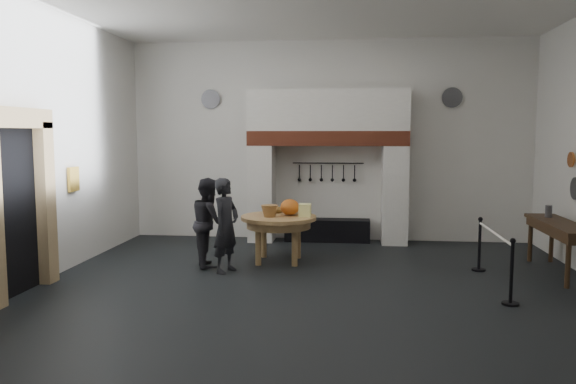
# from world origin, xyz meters

# --- Properties ---
(floor) EXTENTS (9.00, 8.00, 0.02)m
(floor) POSITION_xyz_m (0.00, 0.00, 0.00)
(floor) COLOR black
(floor) RESTS_ON ground
(wall_back) EXTENTS (9.00, 0.02, 4.50)m
(wall_back) POSITION_xyz_m (0.00, 4.00, 2.25)
(wall_back) COLOR silver
(wall_back) RESTS_ON floor
(wall_front) EXTENTS (9.00, 0.02, 4.50)m
(wall_front) POSITION_xyz_m (0.00, -4.00, 2.25)
(wall_front) COLOR silver
(wall_front) RESTS_ON floor
(wall_left) EXTENTS (0.02, 8.00, 4.50)m
(wall_left) POSITION_xyz_m (-4.50, 0.00, 2.25)
(wall_left) COLOR silver
(wall_left) RESTS_ON floor
(chimney_pier_left) EXTENTS (0.55, 0.70, 2.15)m
(chimney_pier_left) POSITION_xyz_m (-1.48, 3.65, 1.07)
(chimney_pier_left) COLOR silver
(chimney_pier_left) RESTS_ON floor
(chimney_pier_right) EXTENTS (0.55, 0.70, 2.15)m
(chimney_pier_right) POSITION_xyz_m (1.48, 3.65, 1.07)
(chimney_pier_right) COLOR silver
(chimney_pier_right) RESTS_ON floor
(hearth_brick_band) EXTENTS (3.50, 0.72, 0.32)m
(hearth_brick_band) POSITION_xyz_m (0.00, 3.65, 2.31)
(hearth_brick_band) COLOR #9E442B
(hearth_brick_band) RESTS_ON chimney_pier_left
(chimney_hood) EXTENTS (3.50, 0.70, 0.90)m
(chimney_hood) POSITION_xyz_m (0.00, 3.65, 2.92)
(chimney_hood) COLOR silver
(chimney_hood) RESTS_ON hearth_brick_band
(iron_range) EXTENTS (1.90, 0.45, 0.50)m
(iron_range) POSITION_xyz_m (0.00, 3.72, 0.25)
(iron_range) COLOR black
(iron_range) RESTS_ON floor
(utensil_rail) EXTENTS (1.60, 0.02, 0.02)m
(utensil_rail) POSITION_xyz_m (0.00, 3.92, 1.75)
(utensil_rail) COLOR black
(utensil_rail) RESTS_ON wall_back
(door_recess) EXTENTS (0.04, 1.10, 2.50)m
(door_recess) POSITION_xyz_m (-4.47, -1.00, 1.25)
(door_recess) COLOR black
(door_recess) RESTS_ON floor
(door_jamb_far) EXTENTS (0.22, 0.30, 2.60)m
(door_jamb_far) POSITION_xyz_m (-4.38, -0.30, 1.30)
(door_jamb_far) COLOR tan
(door_jamb_far) RESTS_ON floor
(door_lintel) EXTENTS (0.22, 1.70, 0.30)m
(door_lintel) POSITION_xyz_m (-4.38, -1.00, 2.65)
(door_lintel) COLOR tan
(door_lintel) RESTS_ON door_jamb_near
(wall_plaque) EXTENTS (0.05, 0.34, 0.44)m
(wall_plaque) POSITION_xyz_m (-4.45, 0.80, 1.60)
(wall_plaque) COLOR gold
(wall_plaque) RESTS_ON wall_left
(work_table) EXTENTS (1.46, 1.46, 0.07)m
(work_table) POSITION_xyz_m (-0.83, 1.59, 0.84)
(work_table) COLOR tan
(work_table) RESTS_ON floor
(pumpkin) EXTENTS (0.36, 0.36, 0.31)m
(pumpkin) POSITION_xyz_m (-0.63, 1.69, 1.03)
(pumpkin) COLOR #D95A1E
(pumpkin) RESTS_ON work_table
(cheese_block_big) EXTENTS (0.22, 0.22, 0.24)m
(cheese_block_big) POSITION_xyz_m (-0.33, 1.54, 0.99)
(cheese_block_big) COLOR #FFFE98
(cheese_block_big) RESTS_ON work_table
(cheese_block_small) EXTENTS (0.18, 0.18, 0.20)m
(cheese_block_small) POSITION_xyz_m (-0.35, 1.84, 0.97)
(cheese_block_small) COLOR #F1F190
(cheese_block_small) RESTS_ON work_table
(wicker_basket) EXTENTS (0.33, 0.33, 0.22)m
(wicker_basket) POSITION_xyz_m (-0.98, 1.44, 0.98)
(wicker_basket) COLOR #A87A3D
(wicker_basket) RESTS_ON work_table
(bread_loaf) EXTENTS (0.31, 0.18, 0.13)m
(bread_loaf) POSITION_xyz_m (-0.93, 1.94, 0.94)
(bread_loaf) COLOR #A7793B
(bread_loaf) RESTS_ON work_table
(visitor_near) EXTENTS (0.59, 0.71, 1.65)m
(visitor_near) POSITION_xyz_m (-1.64, 0.69, 0.83)
(visitor_near) COLOR black
(visitor_near) RESTS_ON floor
(visitor_far) EXTENTS (0.85, 0.95, 1.62)m
(visitor_far) POSITION_xyz_m (-2.04, 1.09, 0.81)
(visitor_far) COLOR black
(visitor_far) RESTS_ON floor
(side_table) EXTENTS (0.55, 2.20, 0.06)m
(side_table) POSITION_xyz_m (4.10, 1.20, 0.87)
(side_table) COLOR #3B2615
(side_table) RESTS_ON floor
(pewter_jug) EXTENTS (0.12, 0.12, 0.22)m
(pewter_jug) POSITION_xyz_m (4.10, 1.80, 1.01)
(pewter_jug) COLOR #535258
(pewter_jug) RESTS_ON side_table
(copper_pan_d) EXTENTS (0.03, 0.28, 0.28)m
(copper_pan_d) POSITION_xyz_m (4.46, 1.85, 1.95)
(copper_pan_d) COLOR #C6662D
(copper_pan_d) RESTS_ON wall_right
(pewter_plate_right) EXTENTS (0.03, 0.40, 0.40)m
(pewter_plate_right) POSITION_xyz_m (4.46, 1.60, 1.45)
(pewter_plate_right) COLOR #4C4C51
(pewter_plate_right) RESTS_ON wall_right
(pewter_plate_back_left) EXTENTS (0.44, 0.03, 0.44)m
(pewter_plate_back_left) POSITION_xyz_m (-2.70, 3.96, 3.20)
(pewter_plate_back_left) COLOR #4C4C51
(pewter_plate_back_left) RESTS_ON wall_back
(pewter_plate_back_right) EXTENTS (0.44, 0.03, 0.44)m
(pewter_plate_back_right) POSITION_xyz_m (2.70, 3.96, 3.20)
(pewter_plate_back_right) COLOR #4C4C51
(pewter_plate_back_right) RESTS_ON wall_back
(barrier_post_near) EXTENTS (0.05, 0.05, 0.90)m
(barrier_post_near) POSITION_xyz_m (2.79, -0.71, 0.45)
(barrier_post_near) COLOR black
(barrier_post_near) RESTS_ON floor
(barrier_post_far) EXTENTS (0.05, 0.05, 0.90)m
(barrier_post_far) POSITION_xyz_m (2.79, 1.29, 0.45)
(barrier_post_far) COLOR black
(barrier_post_far) RESTS_ON floor
(barrier_rope) EXTENTS (0.04, 2.00, 0.04)m
(barrier_rope) POSITION_xyz_m (2.79, 0.29, 0.85)
(barrier_rope) COLOR white
(barrier_rope) RESTS_ON barrier_post_near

